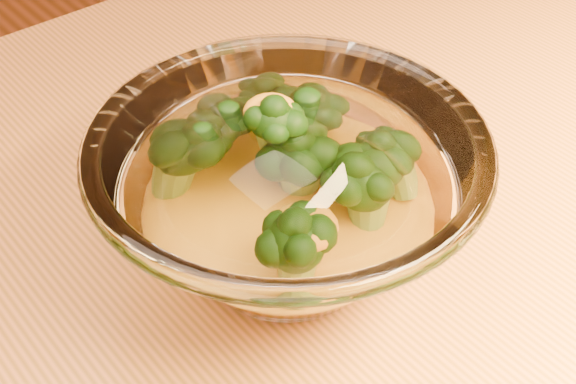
% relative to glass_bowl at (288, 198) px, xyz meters
% --- Properties ---
extents(glass_bowl, '(0.23, 0.23, 0.10)m').
position_rel_glass_bowl_xyz_m(glass_bowl, '(0.00, 0.00, 0.00)').
color(glass_bowl, white).
rests_on(glass_bowl, table).
extents(cheese_sauce, '(0.12, 0.12, 0.03)m').
position_rel_glass_bowl_xyz_m(cheese_sauce, '(0.00, 0.00, -0.02)').
color(cheese_sauce, orange).
rests_on(cheese_sauce, glass_bowl).
extents(broccoli_heap, '(0.13, 0.15, 0.07)m').
position_rel_glass_bowl_xyz_m(broccoli_heap, '(0.01, 0.02, 0.01)').
color(broccoli_heap, black).
rests_on(broccoli_heap, cheese_sauce).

